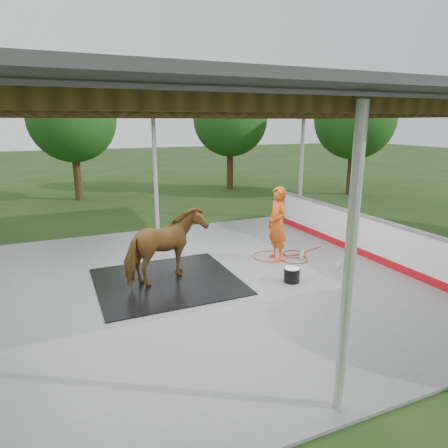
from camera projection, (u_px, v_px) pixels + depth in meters
name	position (u px, v px, depth m)	size (l,w,h in m)	color
ground	(208.00, 282.00, 9.42)	(100.00, 100.00, 0.00)	#1E3814
concrete_slab	(208.00, 281.00, 9.41)	(12.00, 10.00, 0.05)	slate
pavilion_structure	(206.00, 107.00, 8.43)	(12.60, 10.60, 4.05)	beige
dasher_board	(362.00, 236.00, 11.05)	(0.16, 8.00, 1.15)	#B60F16
tree_belt	(204.00, 116.00, 9.39)	(28.00, 28.00, 5.80)	#382314
rubber_mat	(167.00, 281.00, 9.29)	(3.19, 2.99, 0.02)	black
horse	(166.00, 247.00, 9.08)	(0.90, 1.97, 1.66)	brown
handler	(277.00, 224.00, 10.55)	(0.72, 0.47, 1.98)	#D24E16
wash_bucket	(292.00, 275.00, 9.24)	(0.37, 0.37, 0.34)	black
soap_bottle_a	(302.00, 254.00, 10.78)	(0.11, 0.11, 0.28)	silver
soap_bottle_b	(339.00, 264.00, 10.13)	(0.09, 0.09, 0.19)	#338CD8
hose_coil	(283.00, 256.00, 10.99)	(2.31, 1.30, 0.02)	#AD250C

